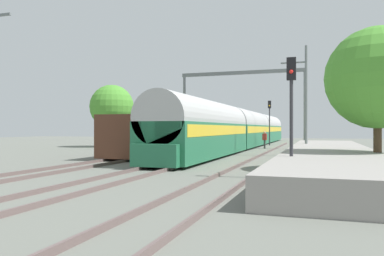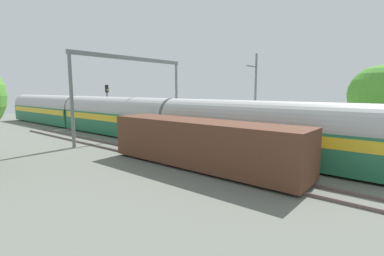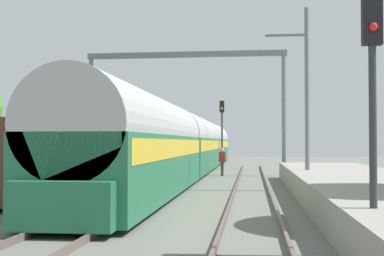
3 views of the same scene
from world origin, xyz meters
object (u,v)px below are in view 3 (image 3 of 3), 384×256
object	(u,v)px
passenger_train	(191,144)
person_crossing	(222,159)
railway_signal_near	(373,89)
railway_signal_far	(222,126)
catenary_gantry	(185,86)
freight_car	(51,157)

from	to	relation	value
passenger_train	person_crossing	world-z (taller)	passenger_train
passenger_train	railway_signal_near	size ratio (longest dim) A/B	10.20
passenger_train	person_crossing	bearing A→B (deg)	-54.20
railway_signal_far	railway_signal_near	bearing A→B (deg)	-81.49
passenger_train	person_crossing	size ratio (longest dim) A/B	28.44
person_crossing	railway_signal_near	distance (m)	22.84
person_crossing	catenary_gantry	xyz separation A→B (m)	(-2.37, 0.37, 4.62)
freight_car	railway_signal_far	distance (m)	20.01
railway_signal_far	catenary_gantry	size ratio (longest dim) A/B	0.41
freight_car	railway_signal_far	world-z (taller)	railway_signal_far
freight_car	person_crossing	world-z (taller)	freight_car
passenger_train	catenary_gantry	distance (m)	4.69
passenger_train	freight_car	bearing A→B (deg)	-106.03
passenger_train	railway_signal_near	distance (m)	26.48
person_crossing	railway_signal_far	bearing A→B (deg)	-76.47
railway_signal_far	freight_car	bearing A→B (deg)	-107.86
freight_car	railway_signal_near	world-z (taller)	railway_signal_near
passenger_train	freight_car	size ratio (longest dim) A/B	3.78
passenger_train	person_crossing	xyz separation A→B (m)	(2.37, -3.28, -0.94)
railway_signal_near	railway_signal_far	xyz separation A→B (m)	(-4.50, 30.04, 0.27)
freight_car	person_crossing	distance (m)	13.08
railway_signal_near	catenary_gantry	size ratio (longest dim) A/B	0.38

